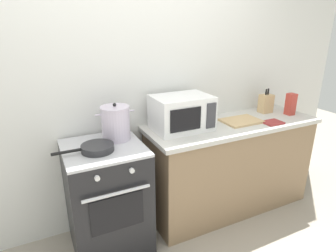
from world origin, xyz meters
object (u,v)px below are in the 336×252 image
at_px(stock_pot, 116,123).
at_px(cutting_board, 241,121).
at_px(pasta_box, 291,104).
at_px(microwave, 182,113).
at_px(frying_pan, 97,148).
at_px(oven_mitt, 273,122).
at_px(knife_block, 266,103).
at_px(stove, 107,198).

bearing_deg(stock_pot, cutting_board, -5.02).
bearing_deg(pasta_box, cutting_board, 177.14).
height_order(microwave, cutting_board, microwave).
bearing_deg(cutting_board, frying_pan, -177.52).
distance_m(stock_pot, pasta_box, 1.79).
relative_size(frying_pan, oven_mitt, 2.44).
height_order(knife_block, oven_mitt, knife_block).
distance_m(stock_pot, knife_block, 1.62).
xyz_separation_m(microwave, knife_block, (1.04, 0.06, -0.05)).
height_order(cutting_board, oven_mitt, cutting_board).
xyz_separation_m(stock_pot, frying_pan, (-0.20, -0.16, -0.11)).
height_order(stove, oven_mitt, oven_mitt).
xyz_separation_m(frying_pan, oven_mitt, (1.63, -0.10, -0.02)).
height_order(stock_pot, oven_mitt, stock_pot).
distance_m(microwave, cutting_board, 0.63).
relative_size(stove, oven_mitt, 5.11).
height_order(frying_pan, microwave, microwave).
bearing_deg(stove, cutting_board, 0.05).
xyz_separation_m(cutting_board, oven_mitt, (0.24, -0.16, -0.00)).
bearing_deg(pasta_box, frying_pan, -179.13).
bearing_deg(cutting_board, microwave, 172.68).
bearing_deg(stove, stock_pot, 37.26).
xyz_separation_m(stove, pasta_box, (1.93, -0.03, 0.57)).
relative_size(knife_block, oven_mitt, 1.40).
bearing_deg(pasta_box, knife_block, 134.65).
distance_m(cutting_board, pasta_box, 0.61).
height_order(microwave, oven_mitt, microwave).
relative_size(stove, pasta_box, 4.18).
bearing_deg(knife_block, oven_mitt, -122.55).
xyz_separation_m(stock_pot, knife_block, (1.62, 0.04, -0.04)).
height_order(stove, frying_pan, frying_pan).
height_order(cutting_board, pasta_box, pasta_box).
xyz_separation_m(frying_pan, pasta_box, (1.99, 0.03, 0.08)).
distance_m(stock_pot, frying_pan, 0.28).
xyz_separation_m(stock_pot, microwave, (0.58, -0.03, 0.01)).
height_order(stock_pot, knife_block, stock_pot).
distance_m(stove, cutting_board, 1.41).
relative_size(stove, frying_pan, 2.09).
bearing_deg(frying_pan, cutting_board, 2.48).
bearing_deg(microwave, cutting_board, -7.32).
bearing_deg(knife_block, cutting_board, -162.03).
bearing_deg(microwave, frying_pan, -169.95).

